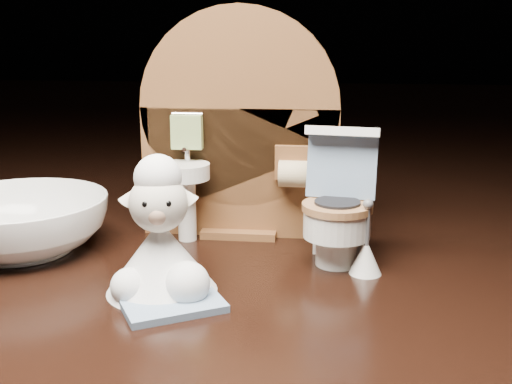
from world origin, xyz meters
TOP-DOWN VIEW (x-y plane):
  - backdrop_panel at (-0.00, 0.06)m, footprint 0.13×0.05m
  - toy_toilet at (0.07, 0.02)m, footprint 0.04×0.05m
  - bath_mat at (-0.02, -0.06)m, footprint 0.06×0.06m
  - toilet_brush at (0.08, -0.00)m, footprint 0.02×0.02m
  - plush_lamb at (-0.03, -0.04)m, footprint 0.06×0.06m
  - ceramic_bowl at (-0.13, 0.01)m, footprint 0.12×0.12m

SIDE VIEW (x-z plane):
  - bath_mat at x=-0.02m, z-range 0.00..0.00m
  - toilet_brush at x=0.08m, z-range -0.01..0.03m
  - ceramic_bowl at x=-0.13m, z-range 0.00..0.03m
  - plush_lamb at x=-0.03m, z-range -0.01..0.06m
  - toy_toilet at x=0.07m, z-range -0.01..0.07m
  - backdrop_panel at x=0.00m, z-range -0.01..0.14m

